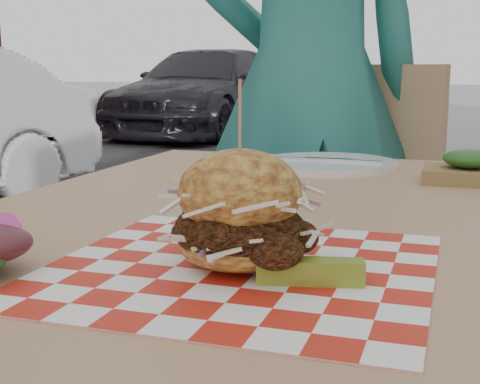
% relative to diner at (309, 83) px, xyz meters
% --- Properties ---
extents(diner, '(0.77, 0.65, 1.80)m').
position_rel_diner_xyz_m(diner, '(0.00, 0.00, 0.00)').
color(diner, teal).
rests_on(diner, ground).
extents(car_dark, '(1.88, 4.25, 1.21)m').
position_rel_diner_xyz_m(car_dark, '(-3.09, 7.33, -0.29)').
color(car_dark, black).
rests_on(car_dark, ground).
extents(patio_table, '(0.80, 1.20, 0.75)m').
position_rel_diner_xyz_m(patio_table, '(0.16, -0.97, -0.23)').
color(patio_table, tan).
rests_on(patio_table, ground).
extents(patio_chair, '(0.51, 0.52, 0.95)m').
position_rel_diner_xyz_m(patio_chair, '(0.18, 0.05, -0.35)').
color(patio_chair, tan).
rests_on(patio_chair, ground).
extents(paper_liner, '(0.36, 0.36, 0.00)m').
position_rel_diner_xyz_m(paper_liner, '(0.20, -1.22, -0.15)').
color(paper_liner, red).
rests_on(paper_liner, patio_table).
extents(sandwich, '(0.16, 0.16, 0.18)m').
position_rel_diner_xyz_m(sandwich, '(0.20, -1.22, -0.10)').
color(sandwich, gold).
rests_on(sandwich, paper_liner).
extents(pickle_spear, '(0.10, 0.04, 0.02)m').
position_rel_diner_xyz_m(pickle_spear, '(0.28, -1.25, -0.14)').
color(pickle_spear, olive).
rests_on(pickle_spear, paper_liner).
extents(place_setting, '(0.27, 0.27, 0.02)m').
position_rel_diner_xyz_m(place_setting, '(0.16, -0.54, -0.14)').
color(place_setting, white).
rests_on(place_setting, patio_table).
extents(kraft_tray, '(0.15, 0.12, 0.06)m').
position_rel_diner_xyz_m(kraft_tray, '(0.42, -0.63, -0.13)').
color(kraft_tray, olive).
rests_on(kraft_tray, patio_table).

